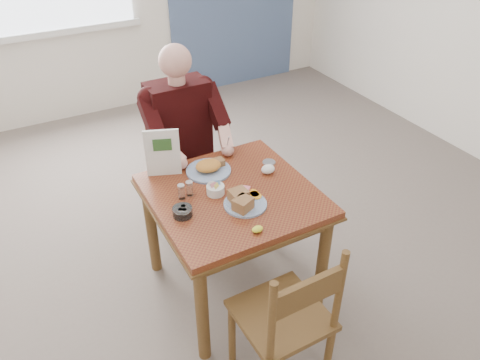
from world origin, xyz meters
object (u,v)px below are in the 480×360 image
chair_near (287,320)px  far_plate (209,168)px  table (233,208)px  diner (183,131)px  near_plate (243,201)px  chair_far (182,166)px

chair_near → far_plate: size_ratio=3.48×
far_plate → chair_near: bearing=-93.7°
table → diner: 0.73m
chair_near → table: bearing=83.1°
table → far_plate: far_plate is taller
table → near_plate: near_plate is taller
chair_far → diner: (0.00, -0.09, 0.33)m
chair_far → near_plate: bearing=-90.4°
diner → near_plate: 0.84m
diner → far_plate: diner is taller
chair_far → diner: bearing=-90.0°
chair_near → near_plate: bearing=82.1°
chair_far → chair_near: (-0.09, -1.52, 0.00)m
diner → near_plate: diner is taller
table → chair_near: 0.74m
diner → far_plate: size_ratio=5.08×
near_plate → far_plate: near_plate is taller
table → chair_far: chair_far is taller
diner → near_plate: bearing=-90.4°
diner → near_plate: (-0.01, -0.84, -0.03)m
table → chair_near: (-0.09, -0.72, -0.16)m
table → chair_far: size_ratio=0.97×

